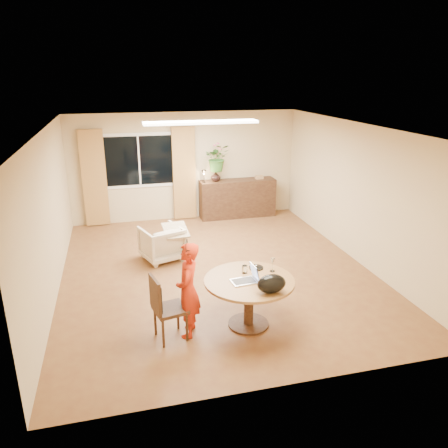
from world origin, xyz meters
name	(u,v)px	position (x,y,z in m)	size (l,w,h in m)	color
floor	(216,270)	(0.00, 0.00, 0.00)	(6.50, 6.50, 0.00)	brown
ceiling	(215,128)	(0.00, 0.00, 2.60)	(6.50, 6.50, 0.00)	white
wall_back	(185,167)	(0.00, 3.25, 1.30)	(5.50, 5.50, 0.00)	#CFBC87
wall_left	(49,215)	(-2.75, 0.00, 1.30)	(6.50, 6.50, 0.00)	#CFBC87
wall_right	(357,193)	(2.75, 0.00, 1.30)	(6.50, 6.50, 0.00)	#CFBC87
window	(139,161)	(-1.10, 3.23, 1.50)	(1.70, 0.03, 1.30)	white
curtain_left	(94,179)	(-2.15, 3.15, 1.15)	(0.55, 0.08, 2.25)	#976231
curtain_right	(184,174)	(-0.05, 3.15, 1.15)	(0.55, 0.08, 2.25)	#976231
ceiling_panel	(201,122)	(0.00, 1.20, 2.57)	(2.20, 0.35, 0.05)	white
dining_table	(249,289)	(0.03, -1.90, 0.57)	(1.27, 1.27, 0.73)	brown
dining_chair	(170,307)	(-1.10, -1.95, 0.47)	(0.45, 0.41, 0.95)	black
child	(188,290)	(-0.84, -1.90, 0.68)	(0.32, 0.49, 1.35)	red
laptop	(244,274)	(-0.06, -1.95, 0.85)	(0.36, 0.24, 0.24)	#B7B7BC
tumbler	(245,269)	(0.03, -1.67, 0.78)	(0.08, 0.08, 0.11)	white
wine_glass	(273,265)	(0.44, -1.72, 0.83)	(0.07, 0.07, 0.21)	white
pot_lid	(256,267)	(0.24, -1.56, 0.74)	(0.21, 0.21, 0.03)	white
handbag	(272,284)	(0.20, -2.34, 0.86)	(0.39, 0.23, 0.26)	black
armchair	(162,243)	(-0.90, 0.78, 0.34)	(0.72, 0.74, 0.67)	beige
throw	(175,226)	(-0.64, 0.69, 0.69)	(0.45, 0.55, 0.03)	beige
sideboard	(237,198)	(1.26, 3.01, 0.47)	(1.89, 0.46, 0.95)	black
vase	(216,176)	(0.70, 3.01, 1.07)	(0.24, 0.24, 0.25)	black
bouquet	(217,158)	(0.75, 3.01, 1.52)	(0.59, 0.51, 0.66)	#3B6A27
book_stack	(259,177)	(1.82, 3.01, 0.99)	(0.20, 0.15, 0.08)	#906349
desk_lamp	(204,176)	(0.40, 2.96, 1.10)	(0.13, 0.13, 0.32)	black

